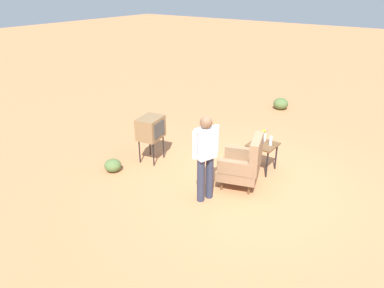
# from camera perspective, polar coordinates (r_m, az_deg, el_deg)

# --- Properties ---
(ground_plane) EXTENTS (60.00, 60.00, 0.00)m
(ground_plane) POSITION_cam_1_polar(r_m,az_deg,el_deg) (7.39, 8.13, -6.05)
(ground_plane) COLOR #C17A4C
(armchair) EXTENTS (0.97, 0.98, 1.06)m
(armchair) POSITION_cam_1_polar(r_m,az_deg,el_deg) (7.03, 8.25, -3.09)
(armchair) COLOR brown
(armchair) RESTS_ON ground
(side_table) EXTENTS (0.56, 0.56, 0.61)m
(side_table) POSITION_cam_1_polar(r_m,az_deg,el_deg) (7.69, 11.18, -0.60)
(side_table) COLOR black
(side_table) RESTS_ON ground
(tv_on_stand) EXTENTS (0.67, 0.54, 1.03)m
(tv_on_stand) POSITION_cam_1_polar(r_m,az_deg,el_deg) (7.92, -6.59, 2.51)
(tv_on_stand) COLOR black
(tv_on_stand) RESTS_ON ground
(person_standing) EXTENTS (0.55, 0.32, 1.64)m
(person_standing) POSITION_cam_1_polar(r_m,az_deg,el_deg) (6.35, 2.18, -1.54)
(person_standing) COLOR #2D3347
(person_standing) RESTS_ON ground
(soda_can_blue) EXTENTS (0.07, 0.07, 0.12)m
(soda_can_blue) POSITION_cam_1_polar(r_m,az_deg,el_deg) (7.65, 11.08, 0.52)
(soda_can_blue) COLOR blue
(soda_can_blue) RESTS_ON side_table
(soda_can_red) EXTENTS (0.07, 0.07, 0.12)m
(soda_can_red) POSITION_cam_1_polar(r_m,az_deg,el_deg) (7.70, 10.00, 0.75)
(soda_can_red) COLOR red
(soda_can_red) RESTS_ON side_table
(bottle_short_clear) EXTENTS (0.06, 0.06, 0.20)m
(bottle_short_clear) POSITION_cam_1_polar(r_m,az_deg,el_deg) (7.58, 12.41, 0.50)
(bottle_short_clear) COLOR silver
(bottle_short_clear) RESTS_ON side_table
(flower_vase) EXTENTS (0.15, 0.10, 0.27)m
(flower_vase) POSITION_cam_1_polar(r_m,az_deg,el_deg) (7.76, 11.46, 1.53)
(flower_vase) COLOR silver
(flower_vase) RESTS_ON side_table
(shrub_near) EXTENTS (0.36, 0.36, 0.28)m
(shrub_near) POSITION_cam_1_polar(r_m,az_deg,el_deg) (7.85, -12.49, -3.34)
(shrub_near) COLOR #516B38
(shrub_near) RESTS_ON ground
(shrub_mid) EXTENTS (0.47, 0.47, 0.36)m
(shrub_mid) POSITION_cam_1_polar(r_m,az_deg,el_deg) (11.80, 13.94, 6.25)
(shrub_mid) COLOR #516B38
(shrub_mid) RESTS_ON ground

